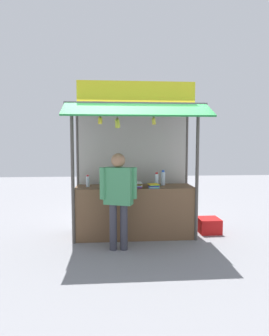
{
  "coord_description": "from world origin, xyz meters",
  "views": [
    {
      "loc": [
        -0.4,
        -5.34,
        1.78
      ],
      "look_at": [
        0.0,
        0.0,
        1.31
      ],
      "focal_mm": 30.46,
      "sensor_mm": 36.0,
      "label": 1
    }
  ],
  "objects_px": {
    "banana_bunch_inner_left": "(117,124)",
    "plastic_crate": "(209,225)",
    "magazine_stack_left": "(136,185)",
    "water_bottle_far_right": "(88,181)",
    "magazine_stack_rear_center": "(154,186)",
    "water_bottle_right": "(124,179)",
    "banana_bunch_rightmost": "(154,121)",
    "vendor_person": "(118,192)",
    "water_bottle_front_right": "(157,180)",
    "water_bottle_back_right": "(163,178)",
    "banana_bunch_leftmost": "(100,120)"
  },
  "relations": [
    {
      "from": "water_bottle_far_right",
      "to": "water_bottle_right",
      "type": "height_order",
      "value": "water_bottle_far_right"
    },
    {
      "from": "water_bottle_right",
      "to": "banana_bunch_leftmost",
      "type": "bearing_deg",
      "value": -121.5
    },
    {
      "from": "water_bottle_far_right",
      "to": "water_bottle_right",
      "type": "bearing_deg",
      "value": 20.96
    },
    {
      "from": "banana_bunch_rightmost",
      "to": "banana_bunch_inner_left",
      "type": "distance_m",
      "value": 0.63
    },
    {
      "from": "water_bottle_back_right",
      "to": "magazine_stack_rear_center",
      "type": "height_order",
      "value": "water_bottle_back_right"
    },
    {
      "from": "water_bottle_back_right",
      "to": "water_bottle_right",
      "type": "distance_m",
      "value": 0.78
    },
    {
      "from": "water_bottle_right",
      "to": "banana_bunch_rightmost",
      "type": "bearing_deg",
      "value": -54.6
    },
    {
      "from": "water_bottle_back_right",
      "to": "banana_bunch_rightmost",
      "type": "xyz_separation_m",
      "value": [
        -0.27,
        -0.55,
        1.06
      ]
    },
    {
      "from": "water_bottle_back_right",
      "to": "magazine_stack_left",
      "type": "bearing_deg",
      "value": -159.06
    },
    {
      "from": "water_bottle_back_right",
      "to": "banana_bunch_leftmost",
      "type": "relative_size",
      "value": 1.23
    },
    {
      "from": "water_bottle_far_right",
      "to": "vendor_person",
      "type": "relative_size",
      "value": 0.14
    },
    {
      "from": "water_bottle_far_right",
      "to": "magazine_stack_left",
      "type": "bearing_deg",
      "value": -5.72
    },
    {
      "from": "magazine_stack_rear_center",
      "to": "banana_bunch_rightmost",
      "type": "relative_size",
      "value": 1.06
    },
    {
      "from": "banana_bunch_inner_left",
      "to": "plastic_crate",
      "type": "bearing_deg",
      "value": 16.16
    },
    {
      "from": "magazine_stack_rear_center",
      "to": "water_bottle_far_right",
      "type": "bearing_deg",
      "value": 170.41
    },
    {
      "from": "water_bottle_far_right",
      "to": "banana_bunch_rightmost",
      "type": "height_order",
      "value": "banana_bunch_rightmost"
    },
    {
      "from": "water_bottle_front_right",
      "to": "magazine_stack_rear_center",
      "type": "bearing_deg",
      "value": -110.48
    },
    {
      "from": "magazine_stack_left",
      "to": "magazine_stack_rear_center",
      "type": "bearing_deg",
      "value": -19.86
    },
    {
      "from": "banana_bunch_inner_left",
      "to": "vendor_person",
      "type": "relative_size",
      "value": 0.19
    },
    {
      "from": "water_bottle_back_right",
      "to": "banana_bunch_rightmost",
      "type": "distance_m",
      "value": 1.22
    },
    {
      "from": "water_bottle_back_right",
      "to": "vendor_person",
      "type": "bearing_deg",
      "value": -137.31
    },
    {
      "from": "water_bottle_back_right",
      "to": "water_bottle_front_right",
      "type": "bearing_deg",
      "value": -146.19
    },
    {
      "from": "water_bottle_right",
      "to": "water_bottle_far_right",
      "type": "bearing_deg",
      "value": -159.04
    },
    {
      "from": "banana_bunch_leftmost",
      "to": "plastic_crate",
      "type": "bearing_deg",
      "value": 13.97
    },
    {
      "from": "magazine_stack_left",
      "to": "banana_bunch_inner_left",
      "type": "distance_m",
      "value": 1.21
    },
    {
      "from": "water_bottle_far_right",
      "to": "magazine_stack_rear_center",
      "type": "xyz_separation_m",
      "value": [
        1.22,
        -0.21,
        -0.07
      ]
    },
    {
      "from": "banana_bunch_inner_left",
      "to": "vendor_person",
      "type": "distance_m",
      "value": 1.17
    },
    {
      "from": "banana_bunch_inner_left",
      "to": "plastic_crate",
      "type": "height_order",
      "value": "banana_bunch_inner_left"
    },
    {
      "from": "banana_bunch_leftmost",
      "to": "plastic_crate",
      "type": "relative_size",
      "value": 0.57
    },
    {
      "from": "water_bottle_right",
      "to": "vendor_person",
      "type": "height_order",
      "value": "vendor_person"
    },
    {
      "from": "water_bottle_right",
      "to": "banana_bunch_rightmost",
      "type": "xyz_separation_m",
      "value": [
        0.49,
        -0.69,
        1.09
      ]
    },
    {
      "from": "banana_bunch_inner_left",
      "to": "vendor_person",
      "type": "xyz_separation_m",
      "value": [
        0.01,
        -0.27,
        -1.14
      ]
    },
    {
      "from": "vendor_person",
      "to": "banana_bunch_rightmost",
      "type": "bearing_deg",
      "value": 44.03
    },
    {
      "from": "water_bottle_right",
      "to": "magazine_stack_left",
      "type": "height_order",
      "value": "water_bottle_right"
    },
    {
      "from": "water_bottle_far_right",
      "to": "banana_bunch_rightmost",
      "type": "bearing_deg",
      "value": -20.1
    },
    {
      "from": "water_bottle_far_right",
      "to": "banana_bunch_leftmost",
      "type": "distance_m",
      "value": 1.21
    },
    {
      "from": "water_bottle_back_right",
      "to": "plastic_crate",
      "type": "height_order",
      "value": "water_bottle_back_right"
    },
    {
      "from": "water_bottle_right",
      "to": "magazine_stack_rear_center",
      "type": "bearing_deg",
      "value": -41.31
    },
    {
      "from": "water_bottle_far_right",
      "to": "vendor_person",
      "type": "xyz_separation_m",
      "value": [
        0.56,
        -0.7,
        -0.1
      ]
    },
    {
      "from": "water_bottle_front_right",
      "to": "water_bottle_back_right",
      "type": "height_order",
      "value": "water_bottle_back_right"
    },
    {
      "from": "magazine_stack_left",
      "to": "banana_bunch_inner_left",
      "type": "relative_size",
      "value": 1.05
    },
    {
      "from": "magazine_stack_left",
      "to": "vendor_person",
      "type": "height_order",
      "value": "vendor_person"
    },
    {
      "from": "water_bottle_front_right",
      "to": "magazine_stack_rear_center",
      "type": "xyz_separation_m",
      "value": [
        -0.09,
        -0.23,
        -0.09
      ]
    },
    {
      "from": "magazine_stack_rear_center",
      "to": "plastic_crate",
      "type": "height_order",
      "value": "magazine_stack_rear_center"
    },
    {
      "from": "magazine_stack_rear_center",
      "to": "banana_bunch_inner_left",
      "type": "bearing_deg",
      "value": -161.23
    },
    {
      "from": "water_bottle_front_right",
      "to": "water_bottle_back_right",
      "type": "xyz_separation_m",
      "value": [
        0.14,
        0.1,
        0.01
      ]
    },
    {
      "from": "banana_bunch_leftmost",
      "to": "magazine_stack_rear_center",
      "type": "bearing_deg",
      "value": 13.18
    },
    {
      "from": "magazine_stack_rear_center",
      "to": "magazine_stack_left",
      "type": "bearing_deg",
      "value": 160.14
    },
    {
      "from": "water_bottle_far_right",
      "to": "magazine_stack_rear_center",
      "type": "relative_size",
      "value": 0.88
    },
    {
      "from": "vendor_person",
      "to": "water_bottle_front_right",
      "type": "bearing_deg",
      "value": 64.87
    }
  ]
}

